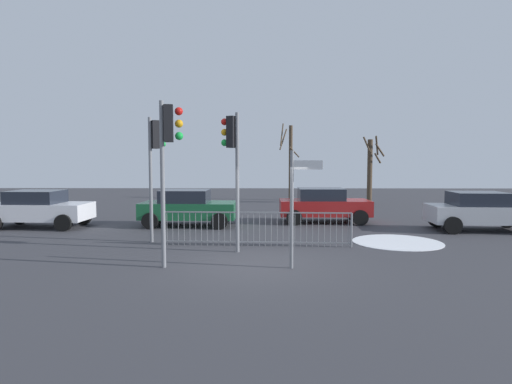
# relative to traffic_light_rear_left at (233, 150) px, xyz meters

# --- Properties ---
(ground_plane) EXTENTS (60.00, 60.00, 0.00)m
(ground_plane) POSITION_rel_traffic_light_rear_left_xyz_m (0.68, -1.54, -2.95)
(ground_plane) COLOR #38383D
(traffic_light_rear_left) EXTENTS (0.53, 0.40, 4.02)m
(traffic_light_rear_left) POSITION_rel_traffic_light_rear_left_xyz_m (0.00, 0.00, 0.00)
(traffic_light_rear_left) COLOR slate
(traffic_light_rear_left) RESTS_ON ground
(traffic_light_mid_right) EXTENTS (0.56, 0.35, 4.11)m
(traffic_light_mid_right) POSITION_rel_traffic_light_rear_left_xyz_m (-1.46, -1.85, 0.06)
(traffic_light_mid_right) COLOR slate
(traffic_light_mid_right) RESTS_ON ground
(traffic_light_mid_left) EXTENTS (0.52, 0.41, 4.04)m
(traffic_light_mid_left) POSITION_rel_traffic_light_rear_left_xyz_m (-2.62, 1.50, 0.01)
(traffic_light_mid_left) COLOR slate
(traffic_light_mid_left) RESTS_ON ground
(direction_sign_post) EXTENTS (0.78, 0.21, 2.90)m
(direction_sign_post) POSITION_rel_traffic_light_rear_left_xyz_m (1.63, -1.93, -1.32)
(direction_sign_post) COLOR slate
(direction_sign_post) RESTS_ON ground
(pedestrian_guard_railing) EXTENTS (5.89, 0.34, 1.07)m
(pedestrian_guard_railing) POSITION_rel_traffic_light_rear_left_xyz_m (0.68, 0.83, -2.40)
(pedestrian_guard_railing) COLOR slate
(pedestrian_guard_railing) RESTS_ON ground
(car_white_far) EXTENTS (3.85, 2.02, 1.47)m
(car_white_far) POSITION_rel_traffic_light_rear_left_xyz_m (-7.98, 4.42, -2.18)
(car_white_far) COLOR silver
(car_white_far) RESTS_ON ground
(car_red_near) EXTENTS (3.81, 1.93, 1.47)m
(car_red_near) POSITION_rel_traffic_light_rear_left_xyz_m (3.50, 5.96, -2.18)
(car_red_near) COLOR maroon
(car_red_near) RESTS_ON ground
(car_green_trailing) EXTENTS (3.84, 2.00, 1.47)m
(car_green_trailing) POSITION_rel_traffic_light_rear_left_xyz_m (-2.15, 4.90, -2.18)
(car_green_trailing) COLOR #195933
(car_green_trailing) RESTS_ON ground
(car_silver_mid) EXTENTS (3.89, 2.12, 1.47)m
(car_silver_mid) POSITION_rel_traffic_light_rear_left_xyz_m (9.10, 3.83, -2.18)
(car_silver_mid) COLOR #B2B5BA
(car_silver_mid) RESTS_ON ground
(bare_tree_left) EXTENTS (1.38, 1.19, 4.13)m
(bare_tree_left) POSITION_rel_traffic_light_rear_left_xyz_m (7.50, 13.91, -0.80)
(bare_tree_left) COLOR #473828
(bare_tree_left) RESTS_ON ground
(bare_tree_centre) EXTENTS (1.37, 1.37, 5.15)m
(bare_tree_centre) POSITION_rel_traffic_light_rear_left_xyz_m (2.74, 16.30, -0.31)
(bare_tree_centre) COLOR #473828
(bare_tree_centre) RESTS_ON ground
(snow_patch_kerb) EXTENTS (2.87, 2.87, 0.01)m
(snow_patch_kerb) POSITION_rel_traffic_light_rear_left_xyz_m (5.25, 1.47, -2.94)
(snow_patch_kerb) COLOR white
(snow_patch_kerb) RESTS_ON ground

